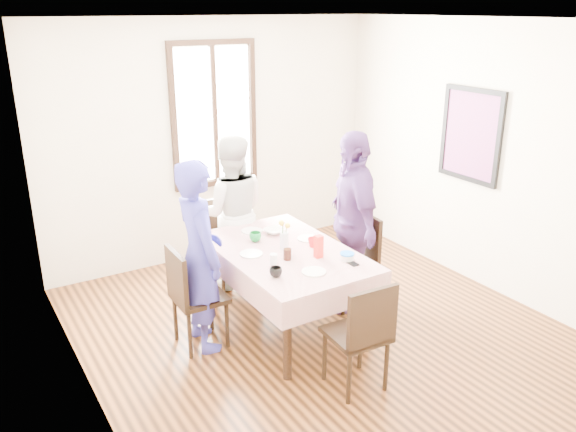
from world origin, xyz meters
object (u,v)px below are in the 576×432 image
Objects in this scene: person_far at (233,213)px; chair_right at (350,261)px; chair_near at (356,334)px; person_left at (199,256)px; chair_left at (200,297)px; dining_table at (285,290)px; person_right at (350,222)px; chair_far at (233,244)px.

chair_right is at bearing 150.67° from person_far.
chair_near is 0.55× the size of person_left.
person_far reaches higher than chair_left.
dining_table is 0.94× the size of person_far.
person_far is at bearing -123.27° from person_right.
person_right reaches higher than person_far.
person_left reaches higher than dining_table.
dining_table is 1.04m from chair_near.
chair_near reaches higher than dining_table.
chair_left and chair_near have the same top height.
chair_near is at bearing 112.23° from person_far.
person_far is at bearing -37.57° from person_left.
dining_table is 1.66× the size of chair_far.
person_right reaches higher than dining_table.
person_left is at bearing 91.85° from chair_right.
person_left is at bearing 169.33° from dining_table.
dining_table is at bearing 98.89° from chair_right.
chair_far is 2.07m from chair_near.
chair_right and chair_far have the same top height.
dining_table is 0.89m from person_left.
person_right is (0.75, -0.99, 0.42)m from chair_far.
chair_left is 1.00× the size of chair_near.
dining_table is 1.66× the size of chair_near.
chair_right is at bearing -90.56° from person_left.
chair_right reaches higher than dining_table.
person_right is (-0.02, 0.00, 0.42)m from chair_right.
chair_far is at bearing 43.30° from chair_right.
person_left is at bearing -74.56° from person_right.
chair_near is at bearing -90.00° from dining_table.
chair_far is (0.00, 1.04, 0.08)m from dining_table.
dining_table is at bearing 112.23° from person_far.
chair_far is at bearing 93.19° from chair_near.
dining_table is at bearing 93.19° from chair_near.
chair_far reaches higher than dining_table.
person_left is (-0.75, -0.90, 0.37)m from chair_far.
chair_right is 0.55× the size of person_left.
chair_near is (0.77, -1.18, 0.00)m from chair_left.
chair_far is at bearing 140.31° from chair_left.
person_left is at bearing 91.03° from chair_left.
person_far reaches higher than chair_right.
person_left is at bearing 71.67° from person_far.
person_left reaches higher than chair_near.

